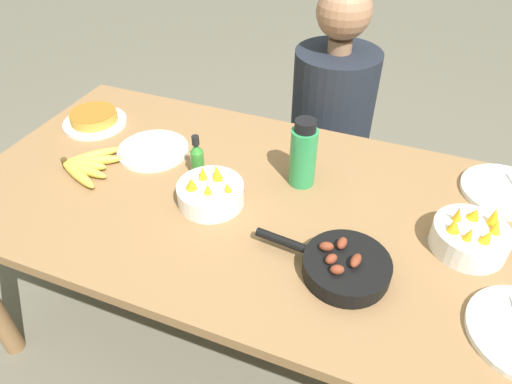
{
  "coord_description": "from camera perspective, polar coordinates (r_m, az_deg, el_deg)",
  "views": [
    {
      "loc": [
        0.39,
        -0.98,
        1.6
      ],
      "look_at": [
        0.0,
        0.0,
        0.73
      ],
      "focal_mm": 32.0,
      "sensor_mm": 36.0,
      "label": 1
    }
  ],
  "objects": [
    {
      "name": "empty_plate_near_front",
      "position": [
        1.62,
        -12.74,
        5.12
      ],
      "size": [
        0.24,
        0.24,
        0.02
      ],
      "color": "white",
      "rests_on": "dining_table"
    },
    {
      "name": "fruit_bowl_mango",
      "position": [
        1.36,
        -5.73,
        -0.07
      ],
      "size": [
        0.2,
        0.2,
        0.12
      ],
      "color": "white",
      "rests_on": "dining_table"
    },
    {
      "name": "empty_plate_far_right",
      "position": [
        1.6,
        28.79,
        0.07
      ],
      "size": [
        0.27,
        0.27,
        0.02
      ],
      "color": "white",
      "rests_on": "dining_table"
    },
    {
      "name": "banana_bunch",
      "position": [
        1.59,
        -20.49,
        3.16
      ],
      "size": [
        0.19,
        0.24,
        0.04
      ],
      "color": "gold",
      "rests_on": "dining_table"
    },
    {
      "name": "frittata_plate_center",
      "position": [
        1.83,
        -19.56,
        8.58
      ],
      "size": [
        0.23,
        0.23,
        0.05
      ],
      "color": "white",
      "rests_on": "dining_table"
    },
    {
      "name": "person_figure",
      "position": [
        2.07,
        9.01,
        5.98
      ],
      "size": [
        0.38,
        0.38,
        1.16
      ],
      "color": "black",
      "rests_on": "ground_plane"
    },
    {
      "name": "dining_table",
      "position": [
        1.44,
        0.0,
        -3.42
      ],
      "size": [
        1.82,
        0.93,
        0.7
      ],
      "color": "olive",
      "rests_on": "ground_plane"
    },
    {
      "name": "fruit_bowl_citrus",
      "position": [
        1.34,
        25.21,
        -5.03
      ],
      "size": [
        0.2,
        0.2,
        0.12
      ],
      "color": "white",
      "rests_on": "dining_table"
    },
    {
      "name": "ground_plane",
      "position": [
        1.92,
        0.0,
        -17.16
      ],
      "size": [
        14.0,
        14.0,
        0.0
      ],
      "primitive_type": "plane",
      "color": "#666051"
    },
    {
      "name": "water_bottle",
      "position": [
        1.4,
        5.93,
        4.71
      ],
      "size": [
        0.08,
        0.08,
        0.22
      ],
      "color": "#2D9351",
      "rests_on": "dining_table"
    },
    {
      "name": "skillet",
      "position": [
        1.18,
        10.94,
        -9.08
      ],
      "size": [
        0.36,
        0.22,
        0.08
      ],
      "rotation": [
        0.0,
        0.0,
        3.04
      ],
      "color": "black",
      "rests_on": "dining_table"
    },
    {
      "name": "hot_sauce_bottle",
      "position": [
        1.45,
        -7.36,
        4.17
      ],
      "size": [
        0.04,
        0.04,
        0.15
      ],
      "color": "#337F2D",
      "rests_on": "dining_table"
    }
  ]
}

